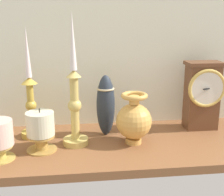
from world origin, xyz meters
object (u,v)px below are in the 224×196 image
at_px(candlestick_tall_left, 31,101).
at_px(tall_ceramic_vase, 106,105).
at_px(candlestick_tall_center, 75,102).
at_px(pillar_candle_front, 41,129).
at_px(brass_vase_bulbous, 134,120).
at_px(mantel_clock, 202,94).

xyz_separation_m(candlestick_tall_left, tall_ceramic_vase, (0.23, -0.01, -0.02)).
distance_m(candlestick_tall_center, pillar_candle_front, 0.12).
bearing_deg(brass_vase_bulbous, mantel_clock, 21.16).
distance_m(mantel_clock, candlestick_tall_left, 0.56).
bearing_deg(tall_ceramic_vase, pillar_candle_front, -153.34).
bearing_deg(pillar_candle_front, candlestick_tall_left, 109.14).
bearing_deg(candlestick_tall_center, brass_vase_bulbous, -4.10).
bearing_deg(candlestick_tall_center, tall_ceramic_vase, 34.18).
distance_m(pillar_candle_front, tall_ceramic_vase, 0.22).
xyz_separation_m(candlestick_tall_center, tall_ceramic_vase, (0.10, 0.07, -0.03)).
bearing_deg(brass_vase_bulbous, tall_ceramic_vase, 134.18).
bearing_deg(candlestick_tall_left, tall_ceramic_vase, -3.04).
xyz_separation_m(mantel_clock, candlestick_tall_left, (-0.56, -0.01, -0.00)).
bearing_deg(candlestick_tall_left, candlestick_tall_center, -30.03).
height_order(candlestick_tall_center, pillar_candle_front, candlestick_tall_center).
distance_m(brass_vase_bulbous, tall_ceramic_vase, 0.11).
relative_size(mantel_clock, pillar_candle_front, 1.81).
xyz_separation_m(candlestick_tall_center, pillar_candle_front, (-0.10, -0.03, -0.07)).
bearing_deg(candlestick_tall_left, pillar_candle_front, -70.86).
bearing_deg(mantel_clock, tall_ceramic_vase, -176.81).
bearing_deg(brass_vase_bulbous, candlestick_tall_center, 175.90).
bearing_deg(tall_ceramic_vase, candlestick_tall_center, -145.82).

